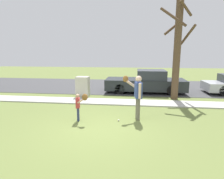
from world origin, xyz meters
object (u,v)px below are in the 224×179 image
at_px(person_child, 80,103).
at_px(baseball, 119,120).
at_px(person_adult, 137,93).
at_px(utility_cabinet, 83,87).
at_px(street_tree_near, 177,47).
at_px(parked_pickup_dark, 146,82).

relative_size(person_child, baseball, 15.08).
height_order(person_adult, person_child, person_adult).
xyz_separation_m(person_child, baseball, (1.50, 0.17, -0.68)).
distance_m(person_adult, person_child, 2.28).
distance_m(person_adult, utility_cabinet, 4.78).
distance_m(person_adult, baseball, 1.29).
height_order(person_child, street_tree_near, street_tree_near).
bearing_deg(utility_cabinet, baseball, -57.13).
relative_size(person_adult, utility_cabinet, 1.43).
bearing_deg(street_tree_near, parked_pickup_dark, 131.68).
bearing_deg(parked_pickup_dark, utility_cabinet, 25.51).
xyz_separation_m(person_adult, utility_cabinet, (-3.19, 3.53, -0.46)).
distance_m(person_child, street_tree_near, 6.42).
distance_m(utility_cabinet, street_tree_near, 5.84).
bearing_deg(person_adult, street_tree_near, -132.53).
xyz_separation_m(person_child, parked_pickup_dark, (2.84, 5.88, -0.04)).
bearing_deg(parked_pickup_dark, baseball, 76.73).
bearing_deg(baseball, person_adult, 25.95).
height_order(utility_cabinet, street_tree_near, street_tree_near).
bearing_deg(person_child, person_adult, 1.31).
distance_m(person_child, baseball, 1.65).
xyz_separation_m(person_child, utility_cabinet, (-1.00, 4.04, -0.10)).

